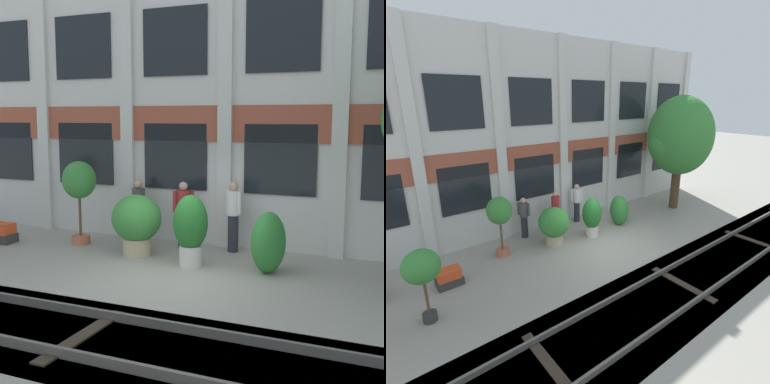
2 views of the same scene
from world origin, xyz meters
The scene contains 11 objects.
ground_plane centered at (0.00, 0.00, 0.00)m, with size 80.00×80.00×0.00m, color #9E998E.
apartment_facade centered at (0.00, 3.32, 3.80)m, with size 17.00×0.64×7.61m.
rail_tracks centered at (0.00, -3.11, -0.13)m, with size 24.64×2.80×0.43m.
potted_plant_terracotta_small centered at (-3.52, 1.81, 1.56)m, with size 0.87×0.87×2.15m.
potted_plant_glazed_jar centered at (-1.61, 1.39, 0.82)m, with size 1.18×1.18×1.45m.
potted_plant_fluted_column centered at (-0.06, 1.04, 0.87)m, with size 0.77×0.77×1.59m.
potted_plant_square_trough centered at (-5.52, 1.10, 0.24)m, with size 0.74×0.52×0.52m.
resident_by_doorway centered at (-0.86, 2.42, 0.91)m, with size 0.45×0.34×1.69m.
resident_watching_tracks centered at (-2.22, 2.60, 0.88)m, with size 0.34×0.45×1.65m.
resident_near_plants centered at (0.38, 2.61, 0.93)m, with size 0.47×0.34×1.73m.
topiary_hedge centered at (1.64, 1.23, 0.65)m, with size 0.92×0.70×1.31m, color #2D7A33.
Camera 1 is at (4.55, -9.46, 3.28)m, focal length 50.00 mm.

